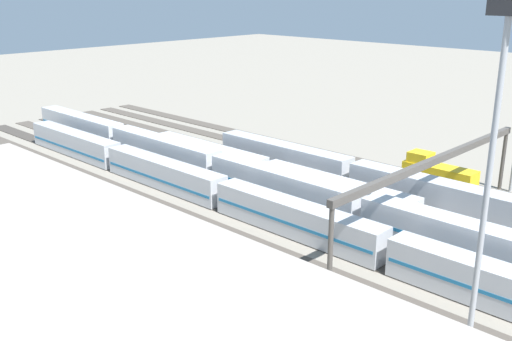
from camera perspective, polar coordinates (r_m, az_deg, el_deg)
The scene contains 17 objects.
ground_plane at distance 81.87m, azimuth 4.81°, elevation -2.00°, with size 400.00×400.00×0.00m, color gray.
track_bed_0 at distance 95.45m, azimuth 11.48°, elevation 0.57°, with size 140.00×2.80×0.12m, color #4C443D.
track_bed_1 at distance 91.43m, azimuth 9.78°, elevation -0.07°, with size 140.00×2.80×0.12m, color #4C443D.
track_bed_2 at distance 87.51m, azimuth 7.93°, elevation -0.78°, with size 140.00×2.80×0.12m, color #4C443D.
track_bed_3 at distance 83.70m, azimuth 5.90°, elevation -1.55°, with size 140.00×2.80×0.12m, color #3D3833.
track_bed_4 at distance 80.03m, azimuth 3.68°, elevation -2.39°, with size 140.00×2.80×0.12m, color #3D3833.
track_bed_5 at distance 76.50m, azimuth 1.24°, elevation -3.31°, with size 140.00×2.80×0.12m, color #4C443D.
track_bed_6 at distance 73.15m, azimuth -1.43°, elevation -4.30°, with size 140.00×2.80×0.12m, color #3D3833.
track_bed_7 at distance 69.99m, azimuth -4.35°, elevation -5.38°, with size 140.00×2.80×0.12m, color #4C443D.
train_on_track_3 at distance 79.66m, azimuth 9.23°, elevation -0.74°, with size 47.20×3.00×5.00m.
train_on_track_6 at distance 68.18m, azimuth 2.50°, elevation -4.18°, with size 114.80×3.06×4.40m.
train_on_track_4 at distance 82.73m, azimuth 0.91°, elevation -0.26°, with size 47.20×3.00×3.80m.
train_on_track_5 at distance 74.18m, azimuth 2.57°, elevation -1.90°, with size 119.80×3.06×5.00m.
train_on_track_1 at distance 84.61m, azimuth 17.12°, elevation -0.55°, with size 10.00×3.00×5.00m.
light_mast_1 at distance 43.57m, azimuth 21.95°, elevation 2.63°, with size 2.80×0.70×26.45m.
signal_gantry at distance 69.77m, azimuth 17.06°, elevation 0.50°, with size 0.70×40.00×8.80m.
maintenance_shed at distance 38.62m, azimuth -17.23°, elevation -15.50°, with size 47.66×15.24×13.21m, color #9E9389.
Camera 1 is at (-48.47, 60.18, 27.06)m, focal length 41.39 mm.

